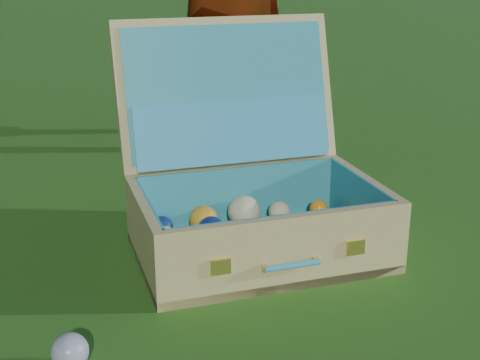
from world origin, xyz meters
name	(u,v)px	position (x,y,z in m)	size (l,w,h in m)	color
ground	(283,240)	(0.00, 0.00, 0.00)	(60.00, 60.00, 0.00)	#215114
stray_ball	(70,351)	(-0.68, -0.20, 0.03)	(0.07, 0.07, 0.07)	teal
suitcase	(248,184)	(-0.08, 0.05, 0.16)	(0.75, 0.72, 0.56)	tan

